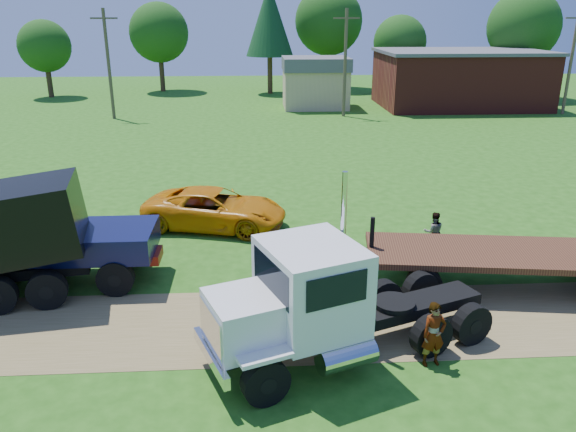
{
  "coord_description": "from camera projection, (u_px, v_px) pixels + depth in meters",
  "views": [
    {
      "loc": [
        -1.85,
        -14.34,
        8.56
      ],
      "look_at": [
        -0.71,
        4.87,
        1.6
      ],
      "focal_mm": 35.0,
      "sensor_mm": 36.0,
      "label": 1
    }
  ],
  "objects": [
    {
      "name": "ground",
      "position": [
        322.0,
        323.0,
        16.48
      ],
      "size": [
        140.0,
        140.0,
        0.0
      ],
      "primitive_type": "plane",
      "color": "#205212",
      "rests_on": "ground"
    },
    {
      "name": "utility_poles",
      "position": [
        345.0,
        61.0,
        48.07
      ],
      "size": [
        42.2,
        0.28,
        9.0
      ],
      "color": "#4E442C",
      "rests_on": "ground"
    },
    {
      "name": "navy_truck",
      "position": [
        31.0,
        237.0,
        18.45
      ],
      "size": [
        7.53,
        2.69,
        3.22
      ],
      "rotation": [
        0.0,
        0.0,
        0.01
      ],
      "color": "maroon",
      "rests_on": "ground"
    },
    {
      "name": "tree_row",
      "position": [
        318.0,
        28.0,
        61.85
      ],
      "size": [
        56.58,
        16.57,
        11.84
      ],
      "color": "#392417",
      "rests_on": "ground"
    },
    {
      "name": "tan_shed",
      "position": [
        315.0,
        82.0,
        53.43
      ],
      "size": [
        6.2,
        5.4,
        4.7
      ],
      "color": "tan",
      "rests_on": "ground"
    },
    {
      "name": "white_semi_tractor",
      "position": [
        315.0,
        304.0,
        14.19
      ],
      "size": [
        8.07,
        5.14,
        4.83
      ],
      "rotation": [
        0.0,
        0.0,
        0.37
      ],
      "color": "black",
      "rests_on": "ground"
    },
    {
      "name": "dirt_track",
      "position": [
        322.0,
        323.0,
        16.47
      ],
      "size": [
        120.0,
        4.2,
        0.01
      ],
      "primitive_type": "cube",
      "color": "brown",
      "rests_on": "ground"
    },
    {
      "name": "spectator_b",
      "position": [
        434.0,
        232.0,
        21.21
      ],
      "size": [
        0.81,
        0.65,
        1.56
      ],
      "primitive_type": "imported",
      "rotation": [
        0.0,
        0.0,
        3.06
      ],
      "color": "#999999",
      "rests_on": "ground"
    },
    {
      "name": "brick_building",
      "position": [
        460.0,
        78.0,
        54.13
      ],
      "size": [
        15.4,
        10.4,
        5.3
      ],
      "color": "maroon",
      "rests_on": "ground"
    },
    {
      "name": "flatbed_trailer",
      "position": [
        507.0,
        259.0,
        18.32
      ],
      "size": [
        9.38,
        3.94,
        2.33
      ],
      "rotation": [
        0.0,
        0.0,
        -0.14
      ],
      "color": "#381B12",
      "rests_on": "ground"
    },
    {
      "name": "spectator_a",
      "position": [
        434.0,
        334.0,
        14.25
      ],
      "size": [
        0.71,
        0.53,
        1.76
      ],
      "primitive_type": "imported",
      "rotation": [
        0.0,
        0.0,
        0.19
      ],
      "color": "#999999",
      "rests_on": "ground"
    },
    {
      "name": "orange_pickup",
      "position": [
        215.0,
        209.0,
        23.59
      ],
      "size": [
        6.44,
        4.12,
        1.65
      ],
      "primitive_type": "imported",
      "rotation": [
        0.0,
        0.0,
        1.32
      ],
      "color": "orange",
      "rests_on": "ground"
    }
  ]
}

